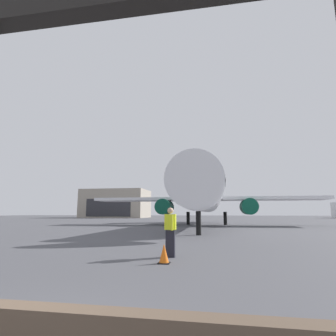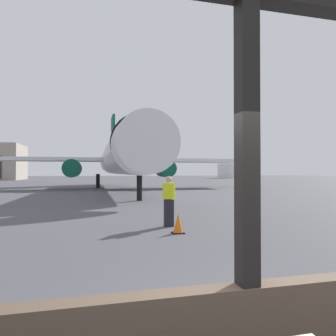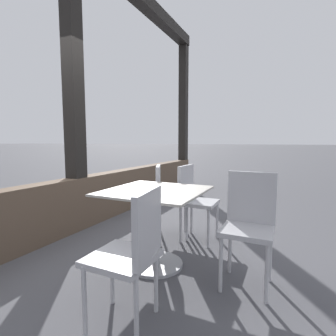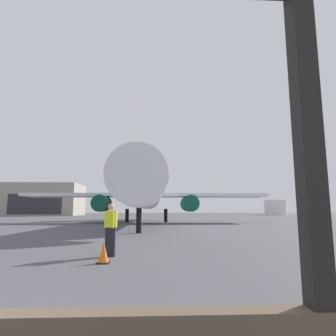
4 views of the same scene
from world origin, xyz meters
name	(u,v)px [view 4 (image 4 of 4)]	position (x,y,z in m)	size (l,w,h in m)	color
ground_plane	(138,220)	(0.00, 40.00, 0.00)	(220.00, 220.00, 0.00)	#4C4C51
airplane	(146,192)	(1.39, 29.92, 3.56)	(28.66, 33.30, 10.49)	silver
ground_crew_worker	(111,229)	(0.98, 7.31, 0.90)	(0.40, 0.54, 1.74)	black
traffic_cone	(104,253)	(0.98, 6.11, 0.28)	(0.36, 0.36, 0.60)	orange
distant_hangar	(45,200)	(-28.52, 79.25, 4.33)	(19.61, 13.17, 8.66)	#9E9384
fuel_storage_tank	(276,207)	(39.90, 85.32, 2.28)	(6.78, 6.78, 4.56)	white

